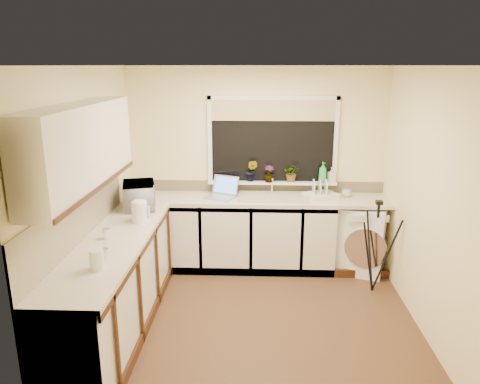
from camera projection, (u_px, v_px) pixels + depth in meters
name	position (u px, v px, depth m)	size (l,w,h in m)	color
floor	(254.00, 316.00, 4.65)	(3.20, 3.20, 0.00)	brown
ceiling	(256.00, 65.00, 3.99)	(3.20, 3.20, 0.00)	white
wall_back	(256.00, 166.00, 5.76)	(3.20, 3.20, 0.00)	#FFE8AA
wall_front	(253.00, 268.00, 2.88)	(3.20, 3.20, 0.00)	#FFE8AA
wall_left	(88.00, 198.00, 4.38)	(3.00, 3.00, 0.00)	#FFE8AA
wall_right	(427.00, 202.00, 4.26)	(3.00, 3.00, 0.00)	#FFE8AA
base_cabinet_back	(229.00, 234.00, 5.70)	(2.55, 0.60, 0.86)	silver
base_cabinet_left	(115.00, 289.00, 4.29)	(0.54, 2.40, 0.86)	silver
worktop_back	(256.00, 199.00, 5.57)	(3.20, 0.60, 0.04)	beige
worktop_left	(112.00, 244.00, 4.17)	(0.60, 2.40, 0.04)	beige
upper_cabinet	(81.00, 147.00, 3.79)	(0.28, 1.90, 0.70)	silver
splashback_left	(78.00, 218.00, 4.12)	(0.02, 2.40, 0.45)	beige
splashback_back	(256.00, 186.00, 5.82)	(3.20, 0.02, 0.14)	beige
window_glass	(273.00, 141.00, 5.65)	(1.50, 0.02, 1.00)	black
window_blind	(273.00, 110.00, 5.53)	(1.50, 0.02, 0.25)	tan
windowsill	(272.00, 182.00, 5.74)	(1.60, 0.14, 0.03)	white
sink	(272.00, 197.00, 5.55)	(0.82, 0.46, 0.03)	tan
faucet	(272.00, 185.00, 5.70)	(0.03, 0.03, 0.24)	silver
washing_machine	(360.00, 238.00, 5.61)	(0.59, 0.57, 0.83)	white
laptop	(222.00, 192.00, 5.59)	(0.44, 0.43, 0.24)	#A1A1A8
kettle	(140.00, 212.00, 4.68)	(0.16, 0.16, 0.21)	white
dish_rack	(321.00, 195.00, 5.56)	(0.37, 0.28, 0.06)	#EDE7CD
tripod	(376.00, 247.00, 5.03)	(0.51, 0.51, 1.06)	black
glass_jug	(97.00, 260.00, 3.59)	(0.11, 0.11, 0.16)	white
steel_jar	(107.00, 234.00, 4.23)	(0.07, 0.07, 0.10)	white
microwave	(139.00, 195.00, 5.15)	(0.51, 0.34, 0.28)	white
plant_b	(252.00, 171.00, 5.71)	(0.15, 0.12, 0.27)	#999999
plant_c	(269.00, 174.00, 5.67)	(0.12, 0.12, 0.21)	#999999
plant_d	(292.00, 173.00, 5.69)	(0.20, 0.17, 0.22)	#999999
soap_bottle_green	(323.00, 172.00, 5.65)	(0.10, 0.10, 0.26)	green
soap_bottle_clear	(331.00, 175.00, 5.67)	(0.08, 0.08, 0.18)	#999999
cup_back	(347.00, 193.00, 5.59)	(0.12, 0.12, 0.09)	beige
cup_left	(104.00, 254.00, 3.80)	(0.09, 0.09, 0.09)	beige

